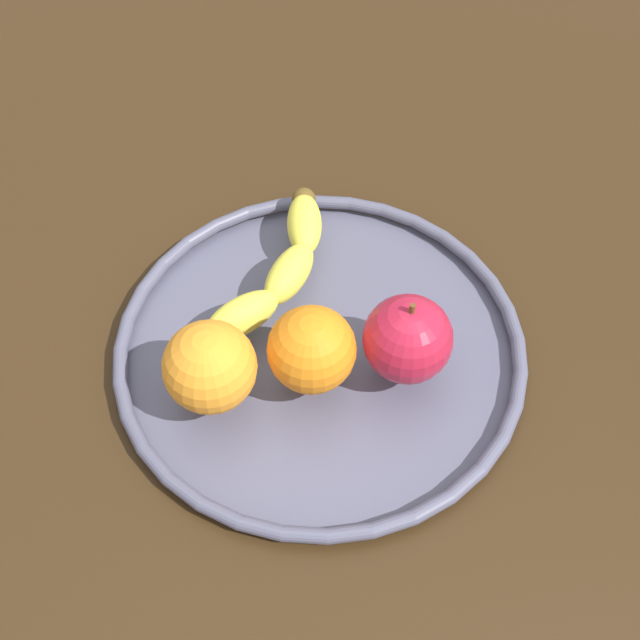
{
  "coord_description": "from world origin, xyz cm",
  "views": [
    {
      "loc": [
        -28.57,
        -26.85,
        58.51
      ],
      "look_at": [
        0.0,
        0.0,
        4.8
      ],
      "focal_mm": 47.18,
      "sensor_mm": 36.0,
      "label": 1
    }
  ],
  "objects_px": {
    "orange_front_left": "(312,350)",
    "fruit_bowl": "(320,348)",
    "banana": "(281,266)",
    "apple": "(408,339)",
    "orange_back_right": "(210,367)"
  },
  "relations": [
    {
      "from": "apple",
      "to": "orange_back_right",
      "type": "xyz_separation_m",
      "value": [
        -0.12,
        0.09,
        0.0
      ]
    },
    {
      "from": "fruit_bowl",
      "to": "orange_back_right",
      "type": "distance_m",
      "value": 0.11
    },
    {
      "from": "banana",
      "to": "apple",
      "type": "relative_size",
      "value": 2.29
    },
    {
      "from": "orange_front_left",
      "to": "orange_back_right",
      "type": "bearing_deg",
      "value": 145.57
    },
    {
      "from": "fruit_bowl",
      "to": "banana",
      "type": "bearing_deg",
      "value": 69.7
    },
    {
      "from": "fruit_bowl",
      "to": "orange_front_left",
      "type": "xyz_separation_m",
      "value": [
        -0.03,
        -0.02,
        0.04
      ]
    },
    {
      "from": "fruit_bowl",
      "to": "orange_back_right",
      "type": "bearing_deg",
      "value": 163.35
    },
    {
      "from": "apple",
      "to": "orange_back_right",
      "type": "height_order",
      "value": "apple"
    },
    {
      "from": "apple",
      "to": "orange_front_left",
      "type": "bearing_deg",
      "value": 140.44
    },
    {
      "from": "orange_front_left",
      "to": "fruit_bowl",
      "type": "bearing_deg",
      "value": 31.72
    },
    {
      "from": "orange_back_right",
      "to": "orange_front_left",
      "type": "height_order",
      "value": "orange_back_right"
    },
    {
      "from": "banana",
      "to": "orange_front_left",
      "type": "xyz_separation_m",
      "value": [
        -0.05,
        -0.09,
        0.02
      ]
    },
    {
      "from": "banana",
      "to": "orange_front_left",
      "type": "relative_size",
      "value": 2.6
    },
    {
      "from": "orange_back_right",
      "to": "orange_front_left",
      "type": "xyz_separation_m",
      "value": [
        0.06,
        -0.04,
        -0.0
      ]
    },
    {
      "from": "fruit_bowl",
      "to": "banana",
      "type": "xyz_separation_m",
      "value": [
        0.03,
        0.07,
        0.02
      ]
    }
  ]
}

